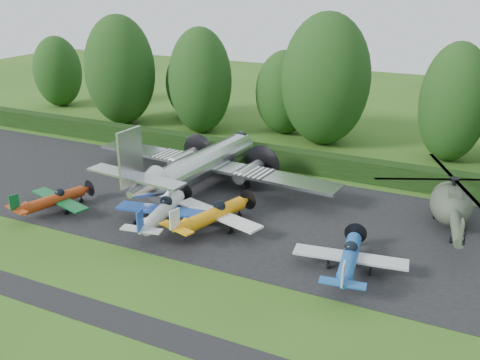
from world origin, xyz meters
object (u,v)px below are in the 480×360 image
at_px(light_plane_blue, 349,258).
at_px(helicopter, 451,200).
at_px(light_plane_orange, 214,215).
at_px(transport_plane, 202,165).
at_px(light_plane_white, 163,211).
at_px(light_plane_red, 54,200).

xyz_separation_m(light_plane_blue, helicopter, (5.01, 10.27, 0.88)).
height_order(light_plane_orange, helicopter, helicopter).
xyz_separation_m(transport_plane, light_plane_white, (1.14, -7.97, -0.93)).
height_order(light_plane_red, light_plane_white, light_plane_white).
height_order(light_plane_white, light_plane_blue, light_plane_white).
relative_size(light_plane_white, light_plane_orange, 1.02).
distance_m(light_plane_orange, light_plane_blue, 10.90).
relative_size(transport_plane, light_plane_red, 3.55).
height_order(transport_plane, light_plane_red, transport_plane).
xyz_separation_m(light_plane_red, light_plane_white, (9.33, 1.52, 0.21)).
distance_m(light_plane_blue, helicopter, 11.46).
relative_size(light_plane_red, light_plane_blue, 0.91).
bearing_deg(transport_plane, helicopter, -1.16).
bearing_deg(light_plane_white, light_plane_orange, 26.56).
relative_size(light_plane_blue, helicopter, 0.55).
distance_m(transport_plane, light_plane_orange, 8.45).
bearing_deg(light_plane_red, light_plane_white, -6.49).
relative_size(light_plane_red, helicopter, 0.50).
distance_m(transport_plane, helicopter, 20.62).
bearing_deg(light_plane_blue, light_plane_orange, 177.83).
height_order(light_plane_red, light_plane_blue, light_plane_blue).
distance_m(light_plane_red, light_plane_white, 9.46).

